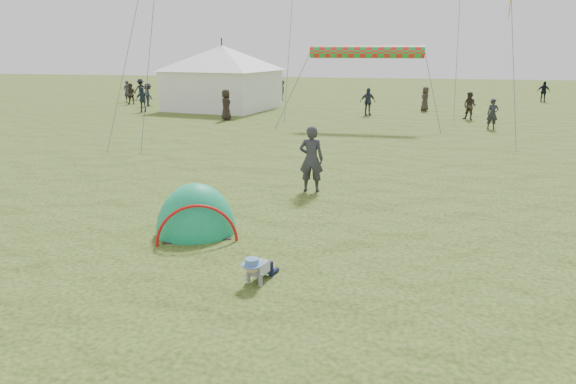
% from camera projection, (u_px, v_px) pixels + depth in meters
% --- Properties ---
extents(ground, '(140.00, 140.00, 0.00)m').
position_uv_depth(ground, '(306.00, 278.00, 9.38)').
color(ground, '#13330C').
extents(crawling_toddler, '(0.65, 0.79, 0.53)m').
position_uv_depth(crawling_toddler, '(258.00, 268.00, 9.18)').
color(crawling_toddler, black).
rests_on(crawling_toddler, ground).
extents(popup_tent, '(2.25, 2.09, 2.33)m').
position_uv_depth(popup_tent, '(197.00, 233.00, 11.70)').
color(popup_tent, '#117954').
rests_on(popup_tent, ground).
extents(standing_adult, '(0.72, 0.48, 1.94)m').
position_uv_depth(standing_adult, '(311.00, 159.00, 14.90)').
color(standing_adult, '#2C2C34').
rests_on(standing_adult, ground).
extents(event_marquee, '(7.79, 7.79, 4.65)m').
position_uv_depth(event_marquee, '(223.00, 75.00, 35.57)').
color(event_marquee, white).
rests_on(event_marquee, ground).
extents(crowd_person_0, '(0.60, 0.72, 1.68)m').
position_uv_depth(crowd_person_0, '(127.00, 91.00, 40.70)').
color(crowd_person_0, '#2A2734').
rests_on(crowd_person_0, ground).
extents(crowd_person_2, '(0.98, 0.49, 1.61)m').
position_uv_depth(crowd_person_2, '(543.00, 92.00, 40.96)').
color(crowd_person_2, black).
rests_on(crowd_person_2, ground).
extents(crowd_person_3, '(1.22, 1.19, 1.68)m').
position_uv_depth(crowd_person_3, '(148.00, 95.00, 37.66)').
color(crowd_person_3, '#232329').
rests_on(crowd_person_3, ground).
extents(crowd_person_4, '(0.89, 1.04, 1.80)m').
position_uv_depth(crowd_person_4, '(226.00, 105.00, 30.19)').
color(crowd_person_4, black).
rests_on(crowd_person_4, ground).
extents(crowd_person_6, '(0.61, 0.44, 1.59)m').
position_uv_depth(crowd_person_6, '(493.00, 114.00, 26.79)').
color(crowd_person_6, '#25262C').
rests_on(crowd_person_6, ground).
extents(crowd_person_7, '(1.00, 0.95, 1.63)m').
position_uv_depth(crowd_person_7, '(470.00, 106.00, 30.41)').
color(crowd_person_7, '#382E29').
rests_on(crowd_person_7, ground).
extents(crowd_person_8, '(0.99, 0.93, 1.64)m').
position_uv_depth(crowd_person_8, '(143.00, 100.00, 34.18)').
color(crowd_person_8, '#263541').
rests_on(crowd_person_8, ground).
extents(crowd_person_9, '(0.78, 1.16, 1.66)m').
position_uv_depth(crowd_person_9, '(281.00, 90.00, 41.96)').
color(crowd_person_9, black).
rests_on(crowd_person_9, ground).
extents(crowd_person_10, '(0.66, 0.88, 1.63)m').
position_uv_depth(crowd_person_10, '(425.00, 99.00, 34.79)').
color(crowd_person_10, '#312824').
rests_on(crowd_person_10, ground).
extents(crowd_person_13, '(0.87, 0.74, 1.58)m').
position_uv_depth(crowd_person_13, '(131.00, 94.00, 39.06)').
color(crowd_person_13, '#362E26').
rests_on(crowd_person_13, ground).
extents(crowd_person_14, '(1.09, 0.77, 1.72)m').
position_uv_depth(crowd_person_14, '(368.00, 102.00, 32.43)').
color(crowd_person_14, '#2A323F').
rests_on(crowd_person_14, ground).
extents(crowd_person_15, '(1.25, 1.17, 1.70)m').
position_uv_depth(crowd_person_15, '(141.00, 89.00, 42.97)').
color(crowd_person_15, black).
rests_on(crowd_person_15, ground).
extents(rainbow_tube_kite, '(5.94, 0.64, 0.64)m').
position_uv_depth(rainbow_tube_kite, '(366.00, 52.00, 26.87)').
color(rainbow_tube_kite, red).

